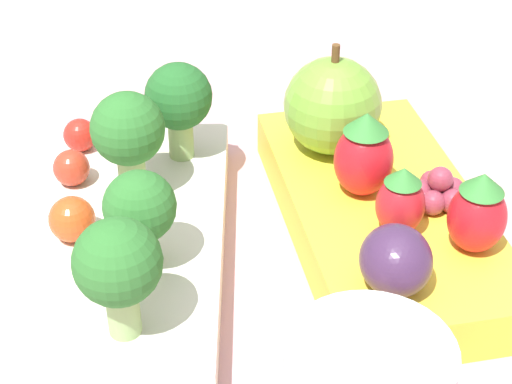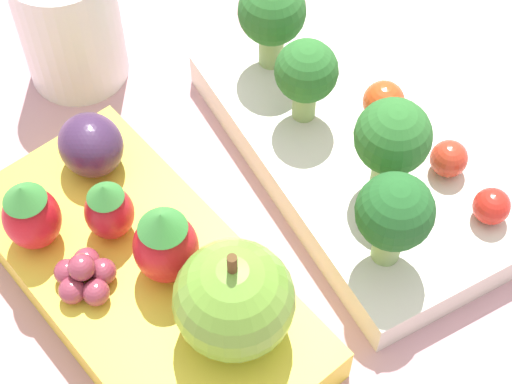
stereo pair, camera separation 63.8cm
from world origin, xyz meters
name	(u,v)px [view 1 (the left image)]	position (x,y,z in m)	size (l,w,h in m)	color
ground_plane	(258,247)	(0.00, 0.00, 0.00)	(4.00, 4.00, 0.00)	#C6939E
bento_box_savoury	(127,243)	(0.00, 0.07, 0.01)	(0.23, 0.14, 0.02)	silver
bento_box_fruit	(380,214)	(0.00, -0.07, 0.01)	(0.22, 0.11, 0.03)	yellow
broccoli_floret_0	(128,132)	(0.03, 0.07, 0.06)	(0.04, 0.04, 0.06)	#93B770
broccoli_floret_1	(140,210)	(-0.04, 0.06, 0.06)	(0.04, 0.04, 0.06)	#93B770
broccoli_floret_2	(118,266)	(-0.08, 0.08, 0.06)	(0.04, 0.04, 0.06)	#93B770
broccoli_floret_3	(179,100)	(0.07, 0.04, 0.06)	(0.04, 0.04, 0.06)	#93B770
cherry_tomato_0	(80,135)	(0.08, 0.10, 0.03)	(0.02, 0.02, 0.02)	red
cherry_tomato_1	(71,168)	(0.05, 0.10, 0.03)	(0.02, 0.02, 0.02)	red
cherry_tomato_2	(72,219)	(-0.01, 0.10, 0.04)	(0.02, 0.02, 0.02)	#DB4C1E
apple	(333,106)	(0.06, -0.05, 0.06)	(0.06, 0.06, 0.07)	#70A838
strawberry_0	(478,213)	(-0.05, -0.11, 0.05)	(0.03, 0.03, 0.05)	red
strawberry_1	(401,201)	(-0.03, -0.07, 0.05)	(0.03, 0.03, 0.04)	red
strawberry_2	(364,155)	(0.01, -0.06, 0.05)	(0.03, 0.03, 0.05)	red
plum	(396,260)	(-0.08, -0.06, 0.05)	(0.04, 0.04, 0.03)	#42284C
grape_cluster	(439,191)	(-0.01, -0.10, 0.04)	(0.03, 0.03, 0.02)	#93384C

